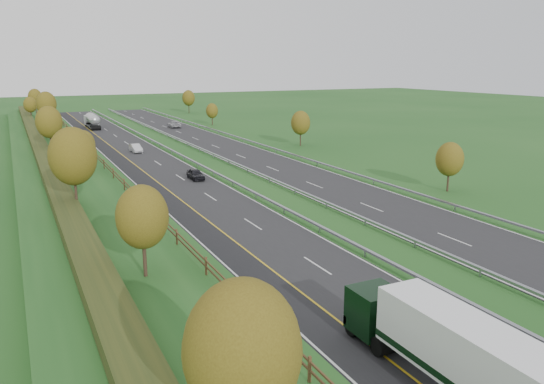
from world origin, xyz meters
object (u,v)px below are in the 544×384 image
Objects in this scene: car_silver_mid at (136,148)px; car_oncoming at (174,124)px; box_lorry at (477,365)px; car_dark_near at (196,174)px; road_tanker at (92,120)px; car_small_far at (92,119)px.

car_oncoming reaches higher than car_silver_mid.
box_lorry is 112.65m from car_oncoming.
car_dark_near is at bearing 81.14° from car_oncoming.
box_lorry is at bearing 85.11° from car_oncoming.
car_oncoming is at bearing 80.56° from box_lorry.
car_silver_mid is 0.80× the size of car_oncoming.
road_tanker reaches higher than car_dark_near.
car_dark_near is 60.77m from car_oncoming.
car_small_far is at bearing 87.85° from car_silver_mid.
car_dark_near is 0.73× the size of car_small_far.
road_tanker is 40.58m from car_silver_mid.
car_small_far is at bearing -47.12° from car_oncoming.
box_lorry is 1.45× the size of road_tanker.
car_small_far is at bearing 82.92° from road_tanker.
box_lorry is at bearing -90.28° from road_tanker.
road_tanker is 19.44m from car_oncoming.
road_tanker is (0.58, 118.64, -0.47)m from box_lorry.
car_silver_mid is at bearing 88.46° from box_lorry.
car_dark_near is 0.94× the size of car_silver_mid.
car_dark_near is (3.80, -66.64, -1.13)m from road_tanker.
car_small_far reaches higher than car_dark_near.
box_lorry is 118.64m from road_tanker.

